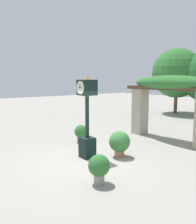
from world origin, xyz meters
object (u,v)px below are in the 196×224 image
Objects in this scene: pedestal_clock at (87,117)px; potted_plant_near_left at (81,133)px; potted_plant_near_right at (99,167)px; potted_plant_far_left at (120,142)px.

potted_plant_near_left is (-1.90, 0.95, -1.07)m from pedestal_clock.
potted_plant_near_right is at bearing -26.43° from pedestal_clock.
pedestal_clock is at bearing 153.57° from potted_plant_near_right.
potted_plant_far_left is (-1.40, 2.04, 0.06)m from potted_plant_near_right.
potted_plant_far_left reaches higher than potted_plant_near_left.
pedestal_clock reaches higher than potted_plant_far_left.
pedestal_clock is at bearing -123.35° from potted_plant_far_left.
pedestal_clock reaches higher than potted_plant_near_left.
potted_plant_near_left is 0.98× the size of potted_plant_near_right.
potted_plant_far_left is (2.56, 0.06, 0.09)m from potted_plant_near_left.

